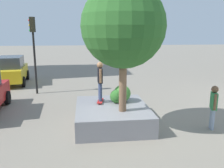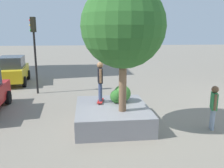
{
  "view_description": "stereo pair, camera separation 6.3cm",
  "coord_description": "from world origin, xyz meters",
  "px_view_note": "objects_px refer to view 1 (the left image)",
  "views": [
    {
      "loc": [
        -8.27,
        1.18,
        3.63
      ],
      "look_at": [
        0.59,
        0.13,
        1.66
      ],
      "focal_mm": 37.5,
      "sensor_mm": 36.0,
      "label": 1
    },
    {
      "loc": [
        -8.28,
        1.12,
        3.63
      ],
      "look_at": [
        0.59,
        0.13,
        1.66
      ],
      "focal_mm": 37.5,
      "sensor_mm": 36.0,
      "label": 2
    }
  ],
  "objects_px": {
    "planter_ledge": "(112,115)",
    "skateboard": "(100,101)",
    "taxi_cab": "(11,70)",
    "plaza_tree": "(123,26)",
    "bystander_watching": "(213,104)",
    "traffic_light_corner": "(33,42)",
    "skateboarder": "(100,79)"
  },
  "relations": [
    {
      "from": "traffic_light_corner",
      "to": "bystander_watching",
      "type": "relative_size",
      "value": 2.64
    },
    {
      "from": "planter_ledge",
      "to": "skateboard",
      "type": "relative_size",
      "value": 3.93
    },
    {
      "from": "skateboard",
      "to": "traffic_light_corner",
      "type": "xyz_separation_m",
      "value": [
        4.76,
        3.54,
        2.25
      ]
    },
    {
      "from": "skateboard",
      "to": "traffic_light_corner",
      "type": "bearing_deg",
      "value": 36.65
    },
    {
      "from": "taxi_cab",
      "to": "bystander_watching",
      "type": "distance_m",
      "value": 13.66
    },
    {
      "from": "planter_ledge",
      "to": "taxi_cab",
      "type": "bearing_deg",
      "value": 36.75
    },
    {
      "from": "plaza_tree",
      "to": "taxi_cab",
      "type": "bearing_deg",
      "value": 36.15
    },
    {
      "from": "planter_ledge",
      "to": "taxi_cab",
      "type": "xyz_separation_m",
      "value": [
        8.37,
        6.25,
        0.63
      ]
    },
    {
      "from": "plaza_tree",
      "to": "skateboard",
      "type": "height_order",
      "value": "plaza_tree"
    },
    {
      "from": "skateboarder",
      "to": "traffic_light_corner",
      "type": "height_order",
      "value": "traffic_light_corner"
    },
    {
      "from": "traffic_light_corner",
      "to": "bystander_watching",
      "type": "distance_m",
      "value": 10.16
    },
    {
      "from": "taxi_cab",
      "to": "traffic_light_corner",
      "type": "xyz_separation_m",
      "value": [
        -3.03,
        -2.28,
        2.06
      ]
    },
    {
      "from": "skateboard",
      "to": "skateboarder",
      "type": "bearing_deg",
      "value": 180.0
    },
    {
      "from": "bystander_watching",
      "to": "skateboard",
      "type": "bearing_deg",
      "value": 69.78
    },
    {
      "from": "plaza_tree",
      "to": "bystander_watching",
      "type": "bearing_deg",
      "value": -95.54
    },
    {
      "from": "planter_ledge",
      "to": "skateboarder",
      "type": "relative_size",
      "value": 1.99
    },
    {
      "from": "skateboard",
      "to": "traffic_light_corner",
      "type": "relative_size",
      "value": 0.18
    },
    {
      "from": "planter_ledge",
      "to": "bystander_watching",
      "type": "xyz_separation_m",
      "value": [
        -0.96,
        -3.74,
        0.6
      ]
    },
    {
      "from": "planter_ledge",
      "to": "plaza_tree",
      "type": "xyz_separation_m",
      "value": [
        -0.63,
        -0.32,
        3.46
      ]
    },
    {
      "from": "planter_ledge",
      "to": "plaza_tree",
      "type": "distance_m",
      "value": 3.53
    },
    {
      "from": "taxi_cab",
      "to": "traffic_light_corner",
      "type": "distance_m",
      "value": 4.32
    },
    {
      "from": "plaza_tree",
      "to": "taxi_cab",
      "type": "xyz_separation_m",
      "value": [
        8.99,
        6.57,
        -2.83
      ]
    },
    {
      "from": "planter_ledge",
      "to": "traffic_light_corner",
      "type": "bearing_deg",
      "value": 36.64
    },
    {
      "from": "skateboarder",
      "to": "bystander_watching",
      "type": "bearing_deg",
      "value": -110.22
    },
    {
      "from": "taxi_cab",
      "to": "traffic_light_corner",
      "type": "relative_size",
      "value": 0.99
    },
    {
      "from": "planter_ledge",
      "to": "skateboarder",
      "type": "xyz_separation_m",
      "value": [
        0.58,
        0.43,
        1.39
      ]
    },
    {
      "from": "plaza_tree",
      "to": "bystander_watching",
      "type": "distance_m",
      "value": 4.46
    },
    {
      "from": "planter_ledge",
      "to": "skateboarder",
      "type": "height_order",
      "value": "skateboarder"
    },
    {
      "from": "planter_ledge",
      "to": "plaza_tree",
      "type": "height_order",
      "value": "plaza_tree"
    },
    {
      "from": "plaza_tree",
      "to": "skateboarder",
      "type": "xyz_separation_m",
      "value": [
        1.2,
        0.75,
        -2.07
      ]
    },
    {
      "from": "plaza_tree",
      "to": "traffic_light_corner",
      "type": "xyz_separation_m",
      "value": [
        5.96,
        4.29,
        -0.77
      ]
    },
    {
      "from": "planter_ledge",
      "to": "bystander_watching",
      "type": "distance_m",
      "value": 3.91
    }
  ]
}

